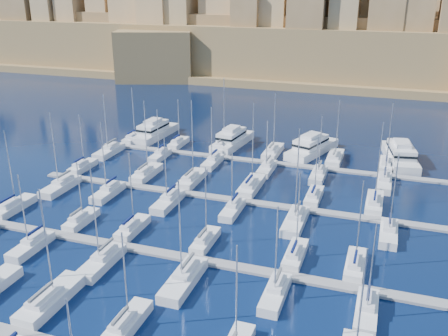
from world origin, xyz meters
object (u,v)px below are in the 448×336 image
at_px(motor_yacht_b, 232,139).
at_px(motor_yacht_c, 312,147).
at_px(motor_yacht_d, 400,154).
at_px(motor_yacht_a, 154,131).
at_px(sailboat_2, 51,299).

relative_size(motor_yacht_b, motor_yacht_c, 0.93).
bearing_deg(motor_yacht_d, motor_yacht_c, -178.01).
distance_m(motor_yacht_a, motor_yacht_d, 60.83).
distance_m(motor_yacht_b, motor_yacht_c, 19.55).
bearing_deg(sailboat_2, motor_yacht_c, 73.06).
height_order(sailboat_2, motor_yacht_c, sailboat_2).
bearing_deg(motor_yacht_d, sailboat_2, -120.31).
bearing_deg(motor_yacht_b, motor_yacht_d, 1.75).
bearing_deg(motor_yacht_b, motor_yacht_a, 179.36).
height_order(sailboat_2, motor_yacht_a, sailboat_2).
xyz_separation_m(sailboat_2, motor_yacht_d, (41.05, 70.24, 0.95)).
relative_size(motor_yacht_c, motor_yacht_d, 0.93).
height_order(motor_yacht_c, motor_yacht_d, same).
height_order(sailboat_2, motor_yacht_b, sailboat_2).
distance_m(motor_yacht_a, motor_yacht_b, 21.41).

